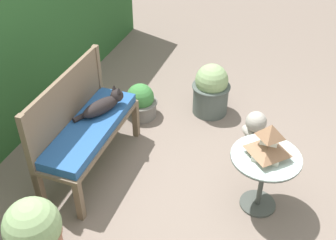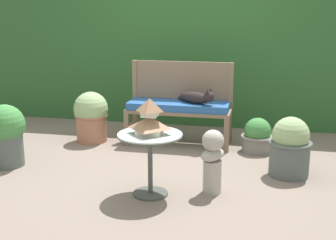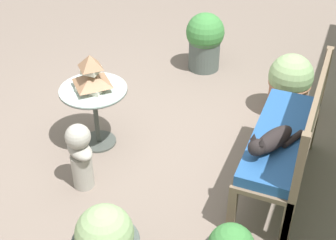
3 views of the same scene
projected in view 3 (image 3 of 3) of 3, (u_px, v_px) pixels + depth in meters
ground at (168, 153)px, 4.25m from camera, size 30.00×30.00×0.00m
garden_bench at (280, 142)px, 3.65m from camera, size 1.29×0.45×0.54m
bench_backrest at (313, 120)px, 3.44m from camera, size 1.29×0.06×1.02m
cat at (271, 141)px, 3.39m from camera, size 0.49×0.35×0.21m
patio_table at (94, 101)px, 4.11m from camera, size 0.59×0.59×0.59m
pagoda_birdhouse at (92, 75)px, 3.96m from camera, size 0.30×0.30×0.33m
garden_bust at (80, 154)px, 3.72m from camera, size 0.28×0.33×0.61m
potted_plant_bench_left at (290, 84)px, 4.60m from camera, size 0.43×0.43×0.64m
potted_plant_table_near at (205, 40)px, 5.34m from camera, size 0.44×0.44×0.68m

